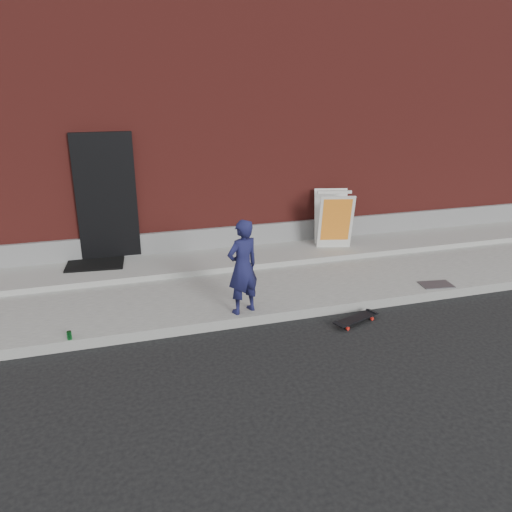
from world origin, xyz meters
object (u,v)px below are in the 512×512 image
object	(u,v)px
skateboard	(356,319)
soda_can	(69,335)
pizza_sign	(334,219)
child	(243,267)

from	to	relation	value
skateboard	soda_can	world-z (taller)	soda_can
skateboard	pizza_sign	distance (m)	3.00
skateboard	soda_can	distance (m)	3.96
skateboard	child	bearing A→B (deg)	160.42
child	pizza_sign	world-z (taller)	child
soda_can	pizza_sign	bearing A→B (deg)	26.00
child	pizza_sign	bearing A→B (deg)	-158.57
child	skateboard	size ratio (longest dim) A/B	1.81
child	soda_can	bearing A→B (deg)	-16.98
child	soda_can	size ratio (longest dim) A/B	12.25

